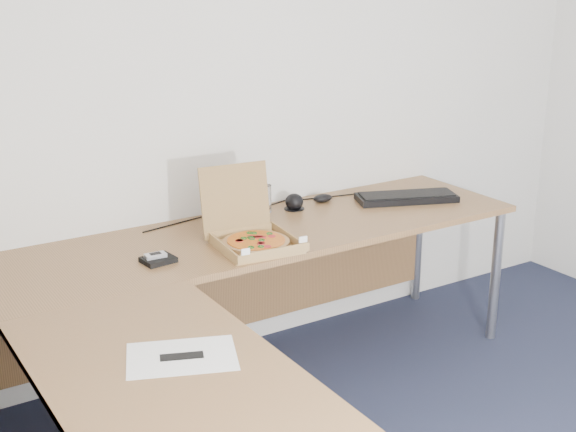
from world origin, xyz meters
TOP-DOWN VIEW (x-y plane):
  - desk at (-0.82, 0.97)m, footprint 2.50×2.20m
  - pizza_box at (-0.65, 1.24)m, footprint 0.32×0.37m
  - drinking_glass at (-0.37, 1.63)m, footprint 0.08×0.08m
  - keyboard at (0.34, 1.41)m, footprint 0.54×0.35m
  - mouse at (-0.03, 1.62)m, footprint 0.11×0.08m
  - wallet at (-1.07, 1.28)m, footprint 0.14×0.12m
  - phone at (-1.08, 1.29)m, footprint 0.09×0.05m
  - paper_sheet at (-1.32, 0.50)m, footprint 0.40×0.34m
  - dome_speaker at (-0.22, 1.59)m, footprint 0.10×0.10m
  - cable_bundle at (-0.37, 1.68)m, footprint 0.62×0.13m

SIDE VIEW (x-z plane):
  - desk at x=-0.82m, z-range 0.34..1.07m
  - paper_sheet at x=-1.32m, z-range 0.73..0.73m
  - cable_bundle at x=-0.37m, z-range 0.73..0.74m
  - wallet at x=-1.07m, z-range 0.73..0.75m
  - keyboard at x=0.34m, z-range 0.73..0.76m
  - mouse at x=-0.03m, z-range 0.73..0.77m
  - phone at x=-1.08m, z-range 0.75..0.77m
  - pizza_box at x=-0.65m, z-range 0.61..0.93m
  - dome_speaker at x=-0.22m, z-range 0.73..0.81m
  - drinking_glass at x=-0.37m, z-range 0.73..0.86m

